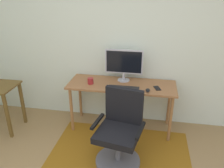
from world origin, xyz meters
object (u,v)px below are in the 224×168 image
Objects in this scene: keyboard at (124,88)px; computer_mouse at (148,90)px; office_chair at (120,135)px; cell_phone at (157,88)px; monitor at (124,63)px; coffee_cup at (90,81)px; desk at (122,89)px.

keyboard is 0.33m from computer_mouse.
computer_mouse is at bearing 72.05° from office_chair.
office_chair is (-0.43, -0.67, -0.37)m from cell_phone.
monitor is 1.09m from office_chair.
keyboard is at bearing 171.85° from cell_phone.
computer_mouse is at bearing -7.72° from coffee_cup.
monitor reaches higher than office_chair.
desk is 0.43m from computer_mouse.
office_chair is (-0.30, -0.56, -0.38)m from computer_mouse.
coffee_cup is at bearing 161.01° from cell_phone.
computer_mouse is 0.74× the size of cell_phone.
computer_mouse is 1.18× the size of coffee_cup.
desk is 2.82× the size of monitor.
desk is at bearing 106.64° from office_chair.
desk is 15.02× the size of computer_mouse.
coffee_cup is 0.96m from cell_phone.
monitor is at bearing 138.70° from cell_phone.
office_chair is at bearing -83.68° from desk.
keyboard is at bearing -73.02° from desk.
monitor reaches higher than desk.
cell_phone is at bearing 10.96° from keyboard.
cell_phone is at bearing 41.95° from computer_mouse.
coffee_cup is 0.09× the size of office_chair.
keyboard reaches higher than cell_phone.
keyboard is at bearing 103.64° from office_chair.
cell_phone is (0.51, -0.07, 0.08)m from desk.
monitor is 1.29× the size of keyboard.
monitor is 0.59× the size of office_chair.
cell_phone is (0.96, 0.00, -0.04)m from coffee_cup.
computer_mouse is at bearing -157.15° from cell_phone.
monitor is at bearing 139.44° from computer_mouse.
monitor is at bearing 97.65° from keyboard.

